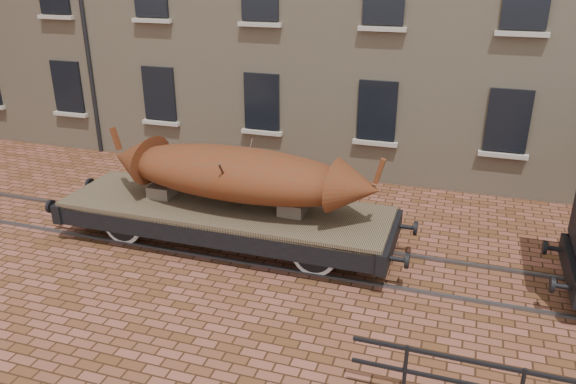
% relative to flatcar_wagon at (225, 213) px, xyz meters
% --- Properties ---
extents(ground, '(90.00, 90.00, 0.00)m').
position_rel_flatcar_wagon_xyz_m(ground, '(1.57, -0.00, -0.80)').
color(ground, '#56311A').
extents(rail_track, '(30.00, 1.52, 0.06)m').
position_rel_flatcar_wagon_xyz_m(rail_track, '(1.57, -0.00, -0.77)').
color(rail_track, '#59595E').
rests_on(rail_track, ground).
extents(flatcar_wagon, '(8.52, 2.31, 1.29)m').
position_rel_flatcar_wagon_xyz_m(flatcar_wagon, '(0.00, 0.00, 0.00)').
color(flatcar_wagon, brown).
rests_on(flatcar_wagon, ground).
extents(iron_boat, '(6.50, 1.99, 1.56)m').
position_rel_flatcar_wagon_xyz_m(iron_boat, '(0.34, -0.00, 1.01)').
color(iron_boat, '#62240F').
rests_on(iron_boat, flatcar_wagon).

